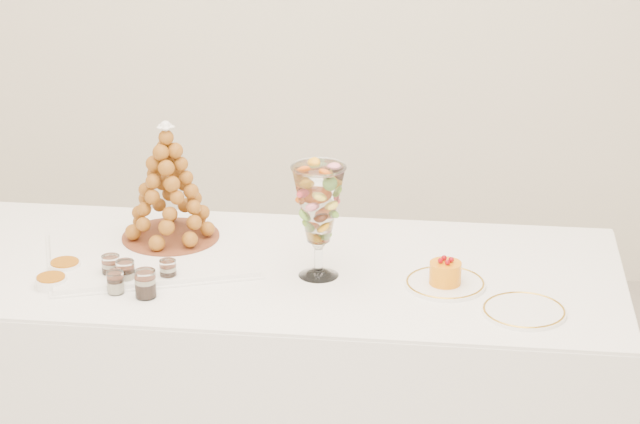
{
  "coord_description": "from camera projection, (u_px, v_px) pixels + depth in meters",
  "views": [
    {
      "loc": [
        0.38,
        -2.93,
        2.25
      ],
      "look_at": [
        0.1,
        0.22,
        0.99
      ],
      "focal_mm": 70.0,
      "sensor_mm": 36.0,
      "label": 1
    }
  ],
  "objects": [
    {
      "name": "buffet_table",
      "position": [
        268.0,
        385.0,
        3.72
      ],
      "size": [
        2.07,
        0.88,
        0.78
      ],
      "rotation": [
        0.0,
        0.0,
        -0.03
      ],
      "color": "white",
      "rests_on": "ground"
    },
    {
      "name": "ramekin_front",
      "position": [
        51.0,
        282.0,
        3.44
      ],
      "size": [
        0.09,
        0.09,
        0.03
      ],
      "primitive_type": "cylinder",
      "color": "white",
      "rests_on": "buffet_table"
    },
    {
      "name": "verrine_c",
      "position": [
        168.0,
        271.0,
        3.47
      ],
      "size": [
        0.06,
        0.06,
        0.06
      ],
      "primitive_type": "cylinder",
      "rotation": [
        0.0,
        0.0,
        -0.25
      ],
      "color": "white",
      "rests_on": "buffet_table"
    },
    {
      "name": "verrine_e",
      "position": [
        145.0,
        284.0,
        3.37
      ],
      "size": [
        0.07,
        0.07,
        0.08
      ],
      "primitive_type": "cylinder",
      "rotation": [
        0.0,
        0.0,
        -0.16
      ],
      "color": "white",
      "rests_on": "buffet_table"
    },
    {
      "name": "verrine_a",
      "position": [
        111.0,
        267.0,
        3.48
      ],
      "size": [
        0.05,
        0.05,
        0.07
      ],
      "primitive_type": "cylinder",
      "rotation": [
        0.0,
        0.0,
        -0.03
      ],
      "color": "white",
      "rests_on": "buffet_table"
    },
    {
      "name": "croquembouche",
      "position": [
        168.0,
        182.0,
        3.66
      ],
      "size": [
        0.29,
        0.29,
        0.36
      ],
      "rotation": [
        0.0,
        0.0,
        0.03
      ],
      "color": "brown",
      "rests_on": "lace_tray"
    },
    {
      "name": "cake_plate",
      "position": [
        445.0,
        284.0,
        3.46
      ],
      "size": [
        0.22,
        0.22,
        0.01
      ],
      "primitive_type": "cylinder",
      "color": "white",
      "rests_on": "buffet_table"
    },
    {
      "name": "lace_tray",
      "position": [
        151.0,
        254.0,
        3.63
      ],
      "size": [
        0.67,
        0.58,
        0.02
      ],
      "primitive_type": "cube",
      "rotation": [
        0.0,
        0.0,
        0.31
      ],
      "color": "white",
      "rests_on": "buffet_table"
    },
    {
      "name": "spare_plate",
      "position": [
        524.0,
        311.0,
        3.3
      ],
      "size": [
        0.22,
        0.22,
        0.01
      ],
      "primitive_type": "cylinder",
      "color": "white",
      "rests_on": "buffet_table"
    },
    {
      "name": "ramekin_back",
      "position": [
        65.0,
        267.0,
        3.54
      ],
      "size": [
        0.09,
        0.09,
        0.03
      ],
      "primitive_type": "cylinder",
      "color": "white",
      "rests_on": "buffet_table"
    },
    {
      "name": "verrine_b",
      "position": [
        126.0,
        273.0,
        3.45
      ],
      "size": [
        0.06,
        0.06,
        0.07
      ],
      "primitive_type": "cylinder",
      "rotation": [
        0.0,
        0.0,
        -0.24
      ],
      "color": "white",
      "rests_on": "buffet_table"
    },
    {
      "name": "mousse_cake",
      "position": [
        445.0,
        273.0,
        3.43
      ],
      "size": [
        0.09,
        0.09,
        0.08
      ],
      "color": "orange",
      "rests_on": "cake_plate"
    },
    {
      "name": "verrine_d",
      "position": [
        115.0,
        282.0,
        3.4
      ],
      "size": [
        0.06,
        0.06,
        0.06
      ],
      "primitive_type": "cylinder",
      "rotation": [
        0.0,
        0.0,
        -0.22
      ],
      "color": "white",
      "rests_on": "buffet_table"
    },
    {
      "name": "macaron_vase",
      "position": [
        319.0,
        206.0,
        3.44
      ],
      "size": [
        0.15,
        0.15,
        0.32
      ],
      "color": "white",
      "rests_on": "buffet_table"
    }
  ]
}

